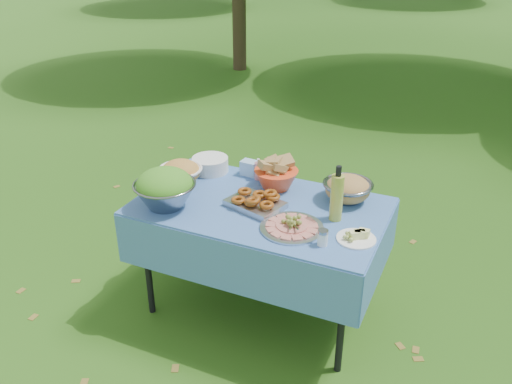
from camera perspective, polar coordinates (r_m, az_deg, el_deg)
ground at (r=3.62m, az=0.41°, el=-12.04°), size 80.00×80.00×0.00m
picnic_table at (r=3.39m, az=0.43°, el=-7.05°), size 1.46×0.86×0.76m
salad_bowl at (r=3.17m, az=-9.59°, el=0.39°), size 0.42×0.42×0.24m
pasta_bowl_white at (r=3.46m, az=-7.96°, el=2.11°), size 0.34×0.34×0.15m
plate_stack at (r=3.62m, az=-4.85°, el=2.91°), size 0.31×0.31×0.10m
wipes_box at (r=3.55m, az=-0.68°, el=2.55°), size 0.11×0.09×0.10m
sanitizer_bottle at (r=3.48m, az=0.24°, el=2.42°), size 0.06×0.06×0.14m
bread_bowl at (r=3.36m, az=2.14°, el=1.87°), size 0.36×0.36×0.18m
pasta_bowl_steel at (r=3.26m, az=9.63°, el=0.38°), size 0.37×0.37×0.16m
fried_tray at (r=3.16m, az=-0.08°, el=-0.98°), size 0.37×0.30×0.07m
charcuterie_platter at (r=2.95m, az=3.81°, el=-3.21°), size 0.41×0.41×0.08m
oil_bottle at (r=3.01m, az=8.52°, el=-0.14°), size 0.07×0.07×0.33m
cheese_plate at (r=2.90m, az=10.53°, el=-4.47°), size 0.22×0.22×0.06m
shaker at (r=2.82m, az=7.04°, el=-4.79°), size 0.07×0.07×0.09m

